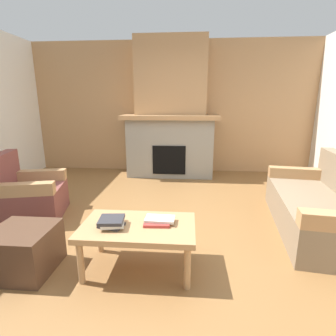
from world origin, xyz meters
TOP-DOWN VIEW (x-y plane):
  - ground at (0.00, 0.00)m, footprint 9.00×9.00m
  - wall_back_wood_panel at (0.00, 3.00)m, footprint 6.00×0.12m
  - fireplace at (0.00, 2.62)m, footprint 1.90×0.82m
  - couch at (1.94, 0.27)m, footprint 1.07×1.89m
  - armchair at (-1.71, 0.35)m, footprint 0.92×0.92m
  - coffee_table at (-0.05, -0.63)m, footprint 1.00×0.60m
  - ottoman at (-1.07, -0.75)m, footprint 0.52×0.52m
  - book_stack_near_edge at (-0.27, -0.68)m, footprint 0.24×0.25m
  - book_stack_center at (0.12, -0.58)m, footprint 0.28×0.23m

SIDE VIEW (x-z plane):
  - ground at x=0.00m, z-range 0.00..0.00m
  - ottoman at x=-1.07m, z-range 0.00..0.40m
  - couch at x=1.94m, z-range -0.14..0.71m
  - armchair at x=-1.71m, z-range -0.13..0.72m
  - coffee_table at x=-0.05m, z-range 0.16..0.59m
  - book_stack_center at x=0.12m, z-range 0.43..0.48m
  - book_stack_near_edge at x=-0.27m, z-range 0.43..0.51m
  - fireplace at x=0.00m, z-range -0.19..2.51m
  - wall_back_wood_panel at x=0.00m, z-range 0.00..2.70m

